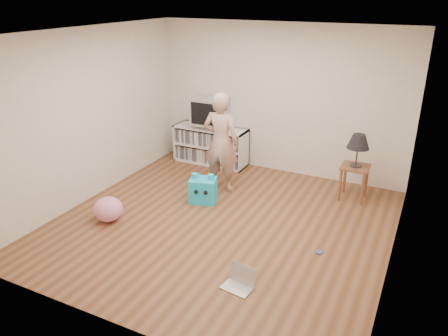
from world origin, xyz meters
The scene contains 13 objects.
ground centered at (0.00, 0.00, 0.00)m, with size 4.50×4.50×0.00m, color brown.
walls centered at (0.00, 0.00, 1.30)m, with size 4.52×4.52×2.60m.
ceiling centered at (0.00, 0.00, 2.60)m, with size 4.50×4.50×0.01m, color white.
media_unit centered at (-1.24, 2.04, 0.35)m, with size 1.40×0.45×0.70m.
dvd_deck centered at (-1.24, 2.02, 0.73)m, with size 0.45×0.35×0.07m, color gray.
crt_tv centered at (-1.24, 2.02, 1.02)m, with size 0.60×0.53×0.50m.
side_table centered at (1.49, 1.65, 0.42)m, with size 0.42×0.42×0.55m.
table_lamp centered at (1.49, 1.65, 0.94)m, with size 0.34×0.34×0.52m.
person centered at (-0.53, 1.05, 0.82)m, with size 0.59×0.39×1.63m, color tan.
laptop centered at (0.81, -1.16, 0.06)m, with size 0.37×0.31×0.23m.
playing_cards centered at (1.44, -0.11, 0.01)m, with size 0.07×0.09×0.02m, color #4155AF.
plush_blue centered at (-0.58, 0.51, 0.20)m, with size 0.48×0.42×0.46m.
plush_pink centered at (-1.50, -0.62, 0.18)m, with size 0.41×0.41×0.35m, color pink.
Camera 1 is at (2.43, -4.84, 3.09)m, focal length 35.00 mm.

